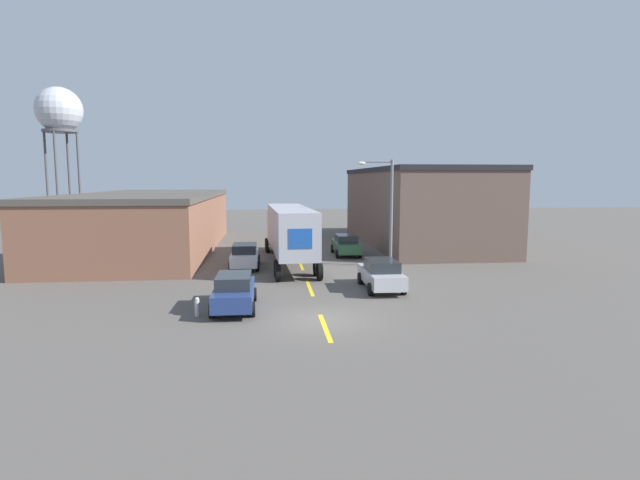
{
  "coord_description": "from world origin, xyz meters",
  "views": [
    {
      "loc": [
        -2.26,
        -20.76,
        6.01
      ],
      "look_at": [
        0.97,
        10.14,
        2.22
      ],
      "focal_mm": 28.0,
      "sensor_mm": 36.0,
      "label": 1
    }
  ],
  "objects_px": {
    "water_tower": "(59,112)",
    "street_lamp": "(387,205)",
    "parked_car_left_far": "(245,255)",
    "parked_car_right_near": "(381,274)",
    "parked_car_left_near": "(234,291)",
    "parked_car_right_far": "(346,245)",
    "semi_truck": "(288,229)",
    "fire_hydrant": "(197,307)"
  },
  "relations": [
    {
      "from": "parked_car_left_near",
      "to": "parked_car_right_far",
      "type": "xyz_separation_m",
      "value": [
        7.74,
        15.91,
        0.0
      ]
    },
    {
      "from": "parked_car_left_near",
      "to": "parked_car_right_near",
      "type": "height_order",
      "value": "same"
    },
    {
      "from": "fire_hydrant",
      "to": "parked_car_right_near",
      "type": "bearing_deg",
      "value": 25.89
    },
    {
      "from": "parked_car_right_near",
      "to": "street_lamp",
      "type": "bearing_deg",
      "value": 74.29
    },
    {
      "from": "parked_car_left_near",
      "to": "semi_truck",
      "type": "bearing_deg",
      "value": 76.37
    },
    {
      "from": "parked_car_left_far",
      "to": "water_tower",
      "type": "relative_size",
      "value": 0.28
    },
    {
      "from": "parked_car_right_near",
      "to": "parked_car_left_far",
      "type": "height_order",
      "value": "same"
    },
    {
      "from": "parked_car_right_far",
      "to": "street_lamp",
      "type": "distance_m",
      "value": 6.77
    },
    {
      "from": "semi_truck",
      "to": "water_tower",
      "type": "height_order",
      "value": "water_tower"
    },
    {
      "from": "parked_car_right_far",
      "to": "parked_car_left_near",
      "type": "bearing_deg",
      "value": -115.94
    },
    {
      "from": "semi_truck",
      "to": "water_tower",
      "type": "xyz_separation_m",
      "value": [
        -26.23,
        28.5,
        11.54
      ]
    },
    {
      "from": "parked_car_right_far",
      "to": "fire_hydrant",
      "type": "bearing_deg",
      "value": -118.66
    },
    {
      "from": "semi_truck",
      "to": "parked_car_right_near",
      "type": "height_order",
      "value": "semi_truck"
    },
    {
      "from": "semi_truck",
      "to": "parked_car_left_far",
      "type": "bearing_deg",
      "value": -154.49
    },
    {
      "from": "water_tower",
      "to": "street_lamp",
      "type": "xyz_separation_m",
      "value": [
        32.88,
        -30.68,
        -9.72
      ]
    },
    {
      "from": "parked_car_right_near",
      "to": "street_lamp",
      "type": "relative_size",
      "value": 0.64
    },
    {
      "from": "parked_car_right_near",
      "to": "water_tower",
      "type": "distance_m",
      "value": 50.48
    },
    {
      "from": "parked_car_left_near",
      "to": "street_lamp",
      "type": "bearing_deg",
      "value": 47.02
    },
    {
      "from": "parked_car_left_far",
      "to": "parked_car_right_far",
      "type": "height_order",
      "value": "same"
    },
    {
      "from": "water_tower",
      "to": "fire_hydrant",
      "type": "height_order",
      "value": "water_tower"
    },
    {
      "from": "parked_car_left_far",
      "to": "street_lamp",
      "type": "bearing_deg",
      "value": -3.08
    },
    {
      "from": "parked_car_right_far",
      "to": "street_lamp",
      "type": "bearing_deg",
      "value": -70.28
    },
    {
      "from": "semi_truck",
      "to": "fire_hydrant",
      "type": "xyz_separation_m",
      "value": [
        -4.61,
        -13.69,
        -2.05
      ]
    },
    {
      "from": "semi_truck",
      "to": "parked_car_left_near",
      "type": "relative_size",
      "value": 3.17
    },
    {
      "from": "parked_car_left_near",
      "to": "parked_car_right_near",
      "type": "distance_m",
      "value": 8.46
    },
    {
      "from": "semi_truck",
      "to": "fire_hydrant",
      "type": "bearing_deg",
      "value": -111.61
    },
    {
      "from": "parked_car_left_near",
      "to": "parked_car_right_far",
      "type": "bearing_deg",
      "value": 64.06
    },
    {
      "from": "semi_truck",
      "to": "fire_hydrant",
      "type": "height_order",
      "value": "semi_truck"
    },
    {
      "from": "water_tower",
      "to": "fire_hydrant",
      "type": "bearing_deg",
      "value": -62.86
    },
    {
      "from": "parked_car_right_far",
      "to": "street_lamp",
      "type": "height_order",
      "value": "street_lamp"
    },
    {
      "from": "parked_car_right_near",
      "to": "parked_car_left_far",
      "type": "bearing_deg",
      "value": 135.83
    },
    {
      "from": "semi_truck",
      "to": "street_lamp",
      "type": "distance_m",
      "value": 7.23
    },
    {
      "from": "parked_car_right_far",
      "to": "water_tower",
      "type": "height_order",
      "value": "water_tower"
    },
    {
      "from": "semi_truck",
      "to": "water_tower",
      "type": "distance_m",
      "value": 40.42
    },
    {
      "from": "fire_hydrant",
      "to": "parked_car_left_far",
      "type": "bearing_deg",
      "value": 82.66
    },
    {
      "from": "parked_car_left_far",
      "to": "parked_car_right_far",
      "type": "relative_size",
      "value": 1.0
    },
    {
      "from": "water_tower",
      "to": "semi_truck",
      "type": "bearing_deg",
      "value": -47.37
    },
    {
      "from": "parked_car_left_near",
      "to": "parked_car_left_far",
      "type": "height_order",
      "value": "same"
    },
    {
      "from": "parked_car_left_far",
      "to": "parked_car_left_near",
      "type": "bearing_deg",
      "value": -90.0
    },
    {
      "from": "semi_truck",
      "to": "parked_car_left_near",
      "type": "bearing_deg",
      "value": -106.64
    },
    {
      "from": "street_lamp",
      "to": "fire_hydrant",
      "type": "distance_m",
      "value": 16.56
    },
    {
      "from": "water_tower",
      "to": "street_lamp",
      "type": "distance_m",
      "value": 46.01
    }
  ]
}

